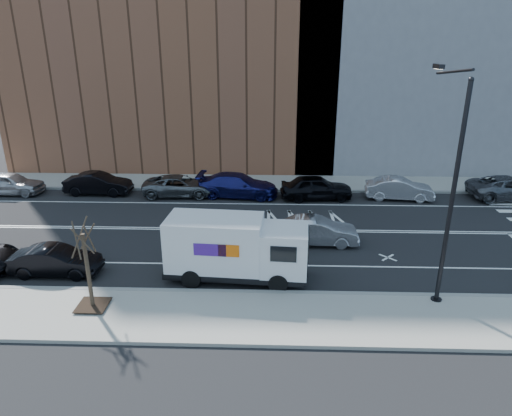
# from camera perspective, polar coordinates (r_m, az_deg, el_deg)

# --- Properties ---
(ground) EXTENTS (120.00, 120.00, 0.00)m
(ground) POSITION_cam_1_polar(r_m,az_deg,el_deg) (26.09, 1.56, -2.76)
(ground) COLOR black
(ground) RESTS_ON ground
(sidewalk_near) EXTENTS (44.00, 3.60, 0.15)m
(sidewalk_near) POSITION_cam_1_polar(r_m,az_deg,el_deg) (18.29, 1.34, -13.50)
(sidewalk_near) COLOR gray
(sidewalk_near) RESTS_ON ground
(sidewalk_far) EXTENTS (44.00, 3.60, 0.15)m
(sidewalk_far) POSITION_cam_1_polar(r_m,az_deg,el_deg) (34.32, 1.67, 3.17)
(sidewalk_far) COLOR gray
(sidewalk_far) RESTS_ON ground
(curb_near) EXTENTS (44.00, 0.25, 0.17)m
(curb_near) POSITION_cam_1_polar(r_m,az_deg,el_deg) (19.81, 1.40, -10.56)
(curb_near) COLOR gray
(curb_near) RESTS_ON ground
(curb_far) EXTENTS (44.00, 0.25, 0.17)m
(curb_far) POSITION_cam_1_polar(r_m,az_deg,el_deg) (32.61, 1.65, 2.24)
(curb_far) COLOR gray
(curb_far) RESTS_ON ground
(road_markings) EXTENTS (40.00, 8.60, 0.01)m
(road_markings) POSITION_cam_1_polar(r_m,az_deg,el_deg) (26.08, 1.56, -2.75)
(road_markings) COLOR white
(road_markings) RESTS_ON ground
(bldg_brick) EXTENTS (26.00, 10.00, 22.00)m
(bldg_brick) POSITION_cam_1_polar(r_m,az_deg,el_deg) (40.39, -10.36, 21.20)
(bldg_brick) COLOR brown
(bldg_brick) RESTS_ON ground
(bldg_concrete) EXTENTS (20.00, 10.00, 26.00)m
(bldg_concrete) POSITION_cam_1_polar(r_m,az_deg,el_deg) (41.40, 20.31, 23.10)
(bldg_concrete) COLOR slate
(bldg_concrete) RESTS_ON ground
(streetlight) EXTENTS (0.44, 4.02, 9.34)m
(streetlight) POSITION_cam_1_polar(r_m,az_deg,el_deg) (19.13, 23.04, 2.99)
(streetlight) COLOR black
(streetlight) RESTS_ON ground
(street_tree) EXTENTS (1.20, 1.20, 3.75)m
(street_tree) POSITION_cam_1_polar(r_m,az_deg,el_deg) (19.26, -20.16, -8.24)
(street_tree) COLOR black
(street_tree) RESTS_ON ground
(fedex_van) EXTENTS (6.50, 2.64, 2.91)m
(fedex_van) POSITION_cam_1_polar(r_m,az_deg,el_deg) (20.41, -2.58, -4.99)
(fedex_van) COLOR black
(fedex_van) RESTS_ON ground
(far_parked_a) EXTENTS (4.63, 1.98, 1.56)m
(far_parked_a) POSITION_cam_1_polar(r_m,az_deg,el_deg) (36.19, -28.41, 2.74)
(far_parked_a) COLOR #9F9FA3
(far_parked_a) RESTS_ON ground
(far_parked_b) EXTENTS (4.61, 1.73, 1.50)m
(far_parked_b) POSITION_cam_1_polar(r_m,az_deg,el_deg) (33.71, -19.11, 2.90)
(far_parked_b) COLOR black
(far_parked_b) RESTS_ON ground
(far_parked_c) EXTENTS (5.12, 2.48, 1.40)m
(far_parked_c) POSITION_cam_1_polar(r_m,az_deg,el_deg) (31.99, -9.49, 2.76)
(far_parked_c) COLOR #575B60
(far_parked_c) RESTS_ON ground
(far_parked_d) EXTENTS (5.71, 2.76, 1.60)m
(far_parked_d) POSITION_cam_1_polar(r_m,az_deg,el_deg) (31.37, -2.29, 2.87)
(far_parked_d) COLOR navy
(far_parked_d) RESTS_ON ground
(far_parked_e) EXTENTS (4.95, 2.33, 1.64)m
(far_parked_e) POSITION_cam_1_polar(r_m,az_deg,el_deg) (31.11, 7.56, 2.58)
(far_parked_e) COLOR black
(far_parked_e) RESTS_ON ground
(far_parked_f) EXTENTS (4.62, 2.01, 1.48)m
(far_parked_f) POSITION_cam_1_polar(r_m,az_deg,el_deg) (32.31, 17.47, 2.32)
(far_parked_f) COLOR silver
(far_parked_f) RESTS_ON ground
(far_parked_g) EXTENTS (5.58, 2.71, 1.53)m
(far_parked_g) POSITION_cam_1_polar(r_m,az_deg,el_deg) (35.37, 29.20, 2.20)
(far_parked_g) COLOR #55575D
(far_parked_g) RESTS_ON ground
(driving_sedan) EXTENTS (4.39, 1.60, 1.44)m
(driving_sedan) POSITION_cam_1_polar(r_m,az_deg,el_deg) (24.34, 7.58, -2.87)
(driving_sedan) COLOR #A1A1A5
(driving_sedan) RESTS_ON ground
(near_parked_rear_a) EXTENTS (4.08, 1.45, 1.34)m
(near_parked_rear_a) POSITION_cam_1_polar(r_m,az_deg,el_deg) (23.05, -23.75, -6.07)
(near_parked_rear_a) COLOR black
(near_parked_rear_a) RESTS_ON ground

